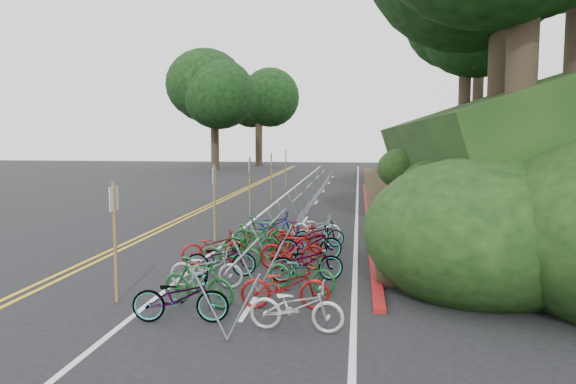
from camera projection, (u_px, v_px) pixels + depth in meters
name	position (u px, v px, depth m)	size (l,w,h in m)	color
ground	(138.00, 279.00, 13.55)	(120.00, 120.00, 0.00)	black
road_markings	(247.00, 218.00, 23.44)	(7.47, 80.00, 0.01)	gold
red_curb	(368.00, 213.00, 24.68)	(0.25, 28.00, 0.10)	maroon
embankment	(502.00, 152.00, 30.47)	(14.30, 48.14, 9.11)	black
bike_rack_front	(245.00, 269.00, 10.80)	(1.16, 3.14, 1.21)	gray
bike_racks_rest	(309.00, 192.00, 25.92)	(1.14, 23.00, 1.17)	gray
signpost_near	(115.00, 234.00, 11.54)	(0.08, 0.40, 2.51)	brown
signposts_rest	(262.00, 177.00, 27.15)	(0.08, 18.40, 2.50)	brown
bike_front	(214.00, 247.00, 15.07)	(1.75, 0.61, 0.92)	maroon
bike_valet	(270.00, 252.00, 14.35)	(3.16, 10.62, 1.08)	slate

